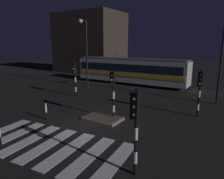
{
  "coord_description": "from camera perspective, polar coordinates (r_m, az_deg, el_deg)",
  "views": [
    {
      "loc": [
        7.71,
        -9.35,
        4.84
      ],
      "look_at": [
        -0.79,
        4.13,
        1.4
      ],
      "focal_mm": 33.04,
      "sensor_mm": 36.0,
      "label": 1
    }
  ],
  "objects": [
    {
      "name": "traffic_light_corner_far_right",
      "position": [
        14.88,
        23.09,
        0.73
      ],
      "size": [
        0.36,
        0.42,
        3.24
      ],
      "color": "black",
      "rests_on": "ground"
    },
    {
      "name": "traffic_light_corner_near_right",
      "position": [
        7.46,
        6.47,
        -8.48
      ],
      "size": [
        0.36,
        0.42,
        3.36
      ],
      "color": "black",
      "rests_on": "ground"
    },
    {
      "name": "rail_near",
      "position": [
        24.16,
        12.95,
        0.34
      ],
      "size": [
        80.0,
        0.12,
        0.03
      ],
      "primitive_type": "cube",
      "color": "#59595E",
      "rests_on": "ground"
    },
    {
      "name": "ground_plane",
      "position": [
        13.05,
        -6.85,
        -9.68
      ],
      "size": [
        120.0,
        120.0,
        0.0
      ],
      "primitive_type": "plane",
      "color": "black"
    },
    {
      "name": "rail_far",
      "position": [
        25.49,
        14.03,
        0.9
      ],
      "size": [
        80.0,
        0.12,
        0.03
      ],
      "primitive_type": "cube",
      "color": "#59595E",
      "rests_on": "ground"
    },
    {
      "name": "traffic_light_median_centre",
      "position": [
        13.29,
        0.27,
        0.57
      ],
      "size": [
        0.36,
        0.42,
        3.28
      ],
      "color": "black",
      "rests_on": "ground"
    },
    {
      "name": "crosswalk_zebra",
      "position": [
        11.05,
        -17.21,
        -14.31
      ],
      "size": [
        8.32,
        4.6,
        0.02
      ],
      "color": "silver",
      "rests_on": "ground"
    },
    {
      "name": "traffic_island",
      "position": [
        13.76,
        -2.55,
        -8.04
      ],
      "size": [
        2.45,
        1.56,
        0.18
      ],
      "color": "slate",
      "rests_on": "ground"
    },
    {
      "name": "bollard_island_edge",
      "position": [
        14.31,
        -17.77,
        -5.83
      ],
      "size": [
        0.12,
        0.12,
        1.11
      ],
      "color": "black",
      "rests_on": "ground"
    },
    {
      "name": "tram",
      "position": [
        26.14,
        5.06,
        5.32
      ],
      "size": [
        14.53,
        2.58,
        4.15
      ],
      "color": "silver",
      "rests_on": "ground"
    },
    {
      "name": "traffic_light_corner_far_left",
      "position": [
        19.71,
        -10.34,
        4.17
      ],
      "size": [
        0.36,
        0.42,
        3.28
      ],
      "color": "black",
      "rests_on": "ground"
    },
    {
      "name": "building_backdrop",
      "position": [
        39.08,
        -6.14,
        12.66
      ],
      "size": [
        11.58,
        8.0,
        10.44
      ],
      "primitive_type": "cube",
      "color": "#382D28",
      "rests_on": "ground"
    },
    {
      "name": "street_lamp_trackside_left",
      "position": [
        23.6,
        -7.41,
        11.88
      ],
      "size": [
        0.44,
        1.21,
        7.56
      ],
      "color": "black",
      "rests_on": "ground"
    },
    {
      "name": "street_lamp_trackside_right",
      "position": [
        18.49,
        28.33,
        11.2
      ],
      "size": [
        0.44,
        1.21,
        7.97
      ],
      "color": "black",
      "rests_on": "ground"
    }
  ]
}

